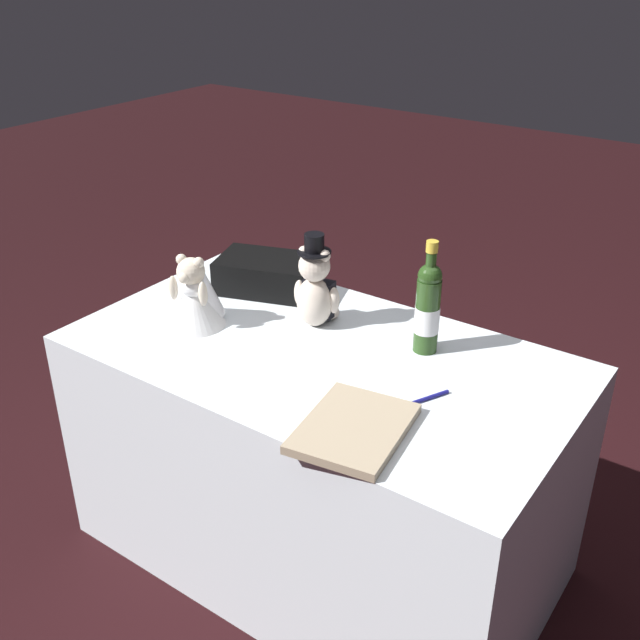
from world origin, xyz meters
TOP-DOWN VIEW (x-y plane):
  - ground_plane at (0.00, 0.00)m, footprint 12.00×12.00m
  - reception_table at (0.00, 0.00)m, footprint 1.42×0.79m
  - teddy_bear_groom at (-0.11, 0.13)m, footprint 0.15×0.13m
  - teddy_bear_bride at (-0.40, -0.07)m, footprint 0.18×0.22m
  - champagne_bottle at (0.23, 0.18)m, footprint 0.07×0.07m
  - signing_pen at (0.36, -0.04)m, footprint 0.07×0.13m
  - gift_case_black at (-0.38, 0.24)m, footprint 0.35×0.29m
  - guestbook at (0.28, -0.26)m, footprint 0.27×0.33m

SIDE VIEW (x-z plane):
  - ground_plane at x=0.00m, z-range 0.00..0.00m
  - reception_table at x=0.00m, z-range 0.00..0.74m
  - signing_pen at x=0.36m, z-range 0.74..0.75m
  - guestbook at x=0.28m, z-range 0.74..0.76m
  - gift_case_black at x=-0.38m, z-range 0.74..0.85m
  - teddy_bear_bride at x=-0.40m, z-range 0.72..0.94m
  - teddy_bear_groom at x=-0.11m, z-range 0.71..1.00m
  - champagne_bottle at x=0.23m, z-range 0.71..1.04m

